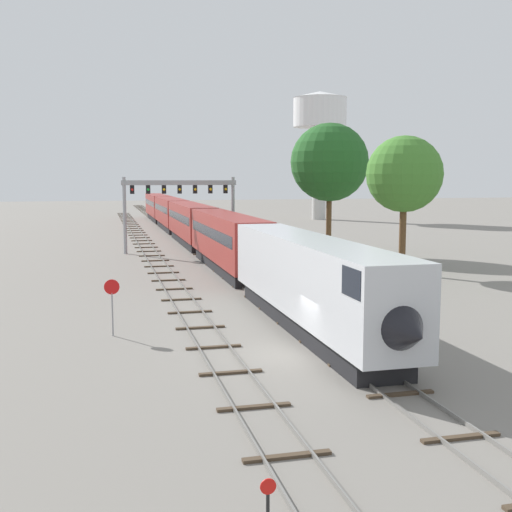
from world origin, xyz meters
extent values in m
plane|color=gray|center=(0.00, 0.00, 0.00)|extent=(400.00, 400.00, 0.00)
cube|color=slate|center=(1.28, 60.00, 0.08)|extent=(0.07, 200.00, 0.16)
cube|color=slate|center=(2.72, 60.00, 0.08)|extent=(0.07, 200.00, 0.16)
cube|color=#473828|center=(2.00, -10.00, 0.05)|extent=(2.60, 0.24, 0.10)
cube|color=#473828|center=(2.00, -6.00, 0.05)|extent=(2.60, 0.24, 0.10)
cube|color=#473828|center=(2.00, -2.00, 0.05)|extent=(2.60, 0.24, 0.10)
cube|color=#473828|center=(2.00, 2.00, 0.05)|extent=(2.60, 0.24, 0.10)
cube|color=#473828|center=(2.00, 6.00, 0.05)|extent=(2.60, 0.24, 0.10)
cube|color=#473828|center=(2.00, 10.00, 0.05)|extent=(2.60, 0.24, 0.10)
cube|color=#473828|center=(2.00, 14.00, 0.05)|extent=(2.60, 0.24, 0.10)
cube|color=#473828|center=(2.00, 18.00, 0.05)|extent=(2.60, 0.24, 0.10)
cube|color=#473828|center=(2.00, 22.00, 0.05)|extent=(2.60, 0.24, 0.10)
cube|color=#473828|center=(2.00, 26.00, 0.05)|extent=(2.60, 0.24, 0.10)
cube|color=#473828|center=(2.00, 30.00, 0.05)|extent=(2.60, 0.24, 0.10)
cube|color=#473828|center=(2.00, 34.00, 0.05)|extent=(2.60, 0.24, 0.10)
cube|color=#473828|center=(2.00, 38.00, 0.05)|extent=(2.60, 0.24, 0.10)
cube|color=#473828|center=(2.00, 42.00, 0.05)|extent=(2.60, 0.24, 0.10)
cube|color=#473828|center=(2.00, 46.00, 0.05)|extent=(2.60, 0.24, 0.10)
cube|color=#473828|center=(2.00, 50.00, 0.05)|extent=(2.60, 0.24, 0.10)
cube|color=#473828|center=(2.00, 54.00, 0.05)|extent=(2.60, 0.24, 0.10)
cube|color=#473828|center=(2.00, 58.00, 0.05)|extent=(2.60, 0.24, 0.10)
cube|color=#473828|center=(2.00, 62.00, 0.05)|extent=(2.60, 0.24, 0.10)
cube|color=#473828|center=(2.00, 66.00, 0.05)|extent=(2.60, 0.24, 0.10)
cube|color=#473828|center=(2.00, 70.00, 0.05)|extent=(2.60, 0.24, 0.10)
cube|color=#473828|center=(2.00, 74.00, 0.05)|extent=(2.60, 0.24, 0.10)
cube|color=#473828|center=(2.00, 78.00, 0.05)|extent=(2.60, 0.24, 0.10)
cube|color=#473828|center=(2.00, 82.00, 0.05)|extent=(2.60, 0.24, 0.10)
cube|color=#473828|center=(2.00, 86.00, 0.05)|extent=(2.60, 0.24, 0.10)
cube|color=#473828|center=(2.00, 90.00, 0.05)|extent=(2.60, 0.24, 0.10)
cube|color=#473828|center=(2.00, 94.00, 0.05)|extent=(2.60, 0.24, 0.10)
cube|color=#473828|center=(2.00, 98.00, 0.05)|extent=(2.60, 0.24, 0.10)
cube|color=#473828|center=(2.00, 102.00, 0.05)|extent=(2.60, 0.24, 0.10)
cube|color=#473828|center=(2.00, 106.00, 0.05)|extent=(2.60, 0.24, 0.10)
cube|color=#473828|center=(2.00, 110.00, 0.05)|extent=(2.60, 0.24, 0.10)
cube|color=#473828|center=(2.00, 114.00, 0.05)|extent=(2.60, 0.24, 0.10)
cube|color=#473828|center=(2.00, 118.00, 0.05)|extent=(2.60, 0.24, 0.10)
cube|color=#473828|center=(2.00, 122.00, 0.05)|extent=(2.60, 0.24, 0.10)
cube|color=#473828|center=(2.00, 126.00, 0.05)|extent=(2.60, 0.24, 0.10)
cube|color=#473828|center=(2.00, 130.00, 0.05)|extent=(2.60, 0.24, 0.10)
cube|color=#473828|center=(2.00, 134.00, 0.05)|extent=(2.60, 0.24, 0.10)
cube|color=#473828|center=(2.00, 138.00, 0.05)|extent=(2.60, 0.24, 0.10)
cube|color=#473828|center=(2.00, 142.00, 0.05)|extent=(2.60, 0.24, 0.10)
cube|color=#473828|center=(2.00, 146.00, 0.05)|extent=(2.60, 0.24, 0.10)
cube|color=#473828|center=(2.00, 150.00, 0.05)|extent=(2.60, 0.24, 0.10)
cube|color=#473828|center=(2.00, 154.00, 0.05)|extent=(2.60, 0.24, 0.10)
cube|color=#473828|center=(2.00, 158.00, 0.05)|extent=(2.60, 0.24, 0.10)
cube|color=slate|center=(-4.22, 40.00, 0.08)|extent=(0.07, 160.00, 0.16)
cube|color=slate|center=(-2.78, 40.00, 0.08)|extent=(0.07, 160.00, 0.16)
cube|color=#473828|center=(-3.50, -10.00, 0.05)|extent=(2.60, 0.24, 0.10)
cube|color=#473828|center=(-3.50, -6.00, 0.05)|extent=(2.60, 0.24, 0.10)
cube|color=#473828|center=(-3.50, -2.00, 0.05)|extent=(2.60, 0.24, 0.10)
cube|color=#473828|center=(-3.50, 2.00, 0.05)|extent=(2.60, 0.24, 0.10)
cube|color=#473828|center=(-3.50, 6.00, 0.05)|extent=(2.60, 0.24, 0.10)
cube|color=#473828|center=(-3.50, 10.00, 0.05)|extent=(2.60, 0.24, 0.10)
cube|color=#473828|center=(-3.50, 14.00, 0.05)|extent=(2.60, 0.24, 0.10)
cube|color=#473828|center=(-3.50, 18.00, 0.05)|extent=(2.60, 0.24, 0.10)
cube|color=#473828|center=(-3.50, 22.00, 0.05)|extent=(2.60, 0.24, 0.10)
cube|color=#473828|center=(-3.50, 26.00, 0.05)|extent=(2.60, 0.24, 0.10)
cube|color=#473828|center=(-3.50, 30.00, 0.05)|extent=(2.60, 0.24, 0.10)
cube|color=#473828|center=(-3.50, 34.00, 0.05)|extent=(2.60, 0.24, 0.10)
cube|color=#473828|center=(-3.50, 38.00, 0.05)|extent=(2.60, 0.24, 0.10)
cube|color=#473828|center=(-3.50, 42.00, 0.05)|extent=(2.60, 0.24, 0.10)
cube|color=#473828|center=(-3.50, 46.00, 0.05)|extent=(2.60, 0.24, 0.10)
cube|color=#473828|center=(-3.50, 50.00, 0.05)|extent=(2.60, 0.24, 0.10)
cube|color=#473828|center=(-3.50, 54.00, 0.05)|extent=(2.60, 0.24, 0.10)
cube|color=#473828|center=(-3.50, 58.00, 0.05)|extent=(2.60, 0.24, 0.10)
cube|color=#473828|center=(-3.50, 62.00, 0.05)|extent=(2.60, 0.24, 0.10)
cube|color=#473828|center=(-3.50, 66.00, 0.05)|extent=(2.60, 0.24, 0.10)
cube|color=#473828|center=(-3.50, 70.00, 0.05)|extent=(2.60, 0.24, 0.10)
cube|color=#473828|center=(-3.50, 74.00, 0.05)|extent=(2.60, 0.24, 0.10)
cube|color=#473828|center=(-3.50, 78.00, 0.05)|extent=(2.60, 0.24, 0.10)
cube|color=#473828|center=(-3.50, 82.00, 0.05)|extent=(2.60, 0.24, 0.10)
cube|color=#473828|center=(-3.50, 86.00, 0.05)|extent=(2.60, 0.24, 0.10)
cube|color=#473828|center=(-3.50, 90.00, 0.05)|extent=(2.60, 0.24, 0.10)
cube|color=#473828|center=(-3.50, 94.00, 0.05)|extent=(2.60, 0.24, 0.10)
cube|color=#473828|center=(-3.50, 98.00, 0.05)|extent=(2.60, 0.24, 0.10)
cube|color=#473828|center=(-3.50, 102.00, 0.05)|extent=(2.60, 0.24, 0.10)
cube|color=#473828|center=(-3.50, 106.00, 0.05)|extent=(2.60, 0.24, 0.10)
cube|color=#473828|center=(-3.50, 110.00, 0.05)|extent=(2.60, 0.24, 0.10)
cube|color=#473828|center=(-3.50, 114.00, 0.05)|extent=(2.60, 0.24, 0.10)
cube|color=#473828|center=(-3.50, 118.00, 0.05)|extent=(2.60, 0.24, 0.10)
cube|color=silver|center=(2.00, 4.55, 2.90)|extent=(3.00, 21.10, 3.80)
cone|color=black|center=(2.00, -6.20, 2.50)|extent=(2.88, 2.60, 2.88)
cube|color=black|center=(2.00, -4.80, 4.04)|extent=(3.04, 1.80, 1.10)
cube|color=black|center=(2.00, 4.55, 0.50)|extent=(2.52, 18.99, 1.00)
cube|color=maroon|center=(2.00, 26.64, 2.90)|extent=(3.00, 21.10, 3.80)
cube|color=black|center=(2.00, 26.64, 3.30)|extent=(3.04, 19.41, 0.90)
cube|color=black|center=(2.00, 26.64, 0.50)|extent=(2.52, 18.99, 1.00)
cube|color=maroon|center=(2.00, 48.74, 2.90)|extent=(3.00, 21.10, 3.80)
cube|color=black|center=(2.00, 48.74, 3.30)|extent=(3.04, 19.41, 0.90)
cube|color=black|center=(2.00, 48.74, 0.50)|extent=(2.52, 18.99, 1.00)
cube|color=maroon|center=(2.00, 70.84, 2.90)|extent=(3.00, 21.10, 3.80)
cube|color=black|center=(2.00, 70.84, 3.30)|extent=(3.04, 19.41, 0.90)
cube|color=black|center=(2.00, 70.84, 0.50)|extent=(2.52, 18.99, 1.00)
cube|color=maroon|center=(2.00, 92.93, 2.90)|extent=(3.00, 21.10, 3.80)
cube|color=black|center=(2.00, 92.93, 3.30)|extent=(3.04, 19.41, 0.90)
cube|color=black|center=(2.00, 92.93, 0.50)|extent=(2.52, 18.99, 1.00)
cylinder|color=#999BA0|center=(-6.00, 40.69, 3.99)|extent=(0.36, 0.36, 7.99)
cylinder|color=#999BA0|center=(5.50, 40.69, 3.99)|extent=(0.36, 0.36, 7.99)
cube|color=#999BA0|center=(-0.25, 40.69, 7.39)|extent=(12.10, 0.36, 0.50)
cube|color=black|center=(-5.18, 40.74, 6.69)|extent=(0.44, 0.32, 0.90)
sphere|color=red|center=(-5.18, 40.55, 6.69)|extent=(0.28, 0.28, 0.28)
cube|color=black|center=(-3.54, 40.74, 6.69)|extent=(0.44, 0.32, 0.90)
sphere|color=green|center=(-3.54, 40.55, 6.69)|extent=(0.28, 0.28, 0.28)
cube|color=black|center=(-1.89, 40.74, 6.69)|extent=(0.44, 0.32, 0.90)
sphere|color=yellow|center=(-1.89, 40.55, 6.69)|extent=(0.28, 0.28, 0.28)
cube|color=black|center=(-0.25, 40.74, 6.69)|extent=(0.44, 0.32, 0.90)
sphere|color=yellow|center=(-0.25, 40.55, 6.69)|extent=(0.28, 0.28, 0.28)
cube|color=black|center=(1.39, 40.74, 6.69)|extent=(0.44, 0.32, 0.90)
sphere|color=yellow|center=(1.39, 40.55, 6.69)|extent=(0.28, 0.28, 0.28)
cube|color=black|center=(3.04, 40.74, 6.69)|extent=(0.44, 0.32, 0.90)
sphere|color=yellow|center=(3.04, 40.55, 6.69)|extent=(0.28, 0.28, 0.28)
cube|color=black|center=(4.68, 40.74, 6.69)|extent=(0.44, 0.32, 0.90)
sphere|color=yellow|center=(4.68, 40.55, 6.69)|extent=(0.28, 0.28, 0.28)
cylinder|color=beige|center=(32.26, 88.74, 8.72)|extent=(2.60, 2.60, 17.43)
cylinder|color=white|center=(32.26, 88.74, 20.13)|extent=(10.00, 10.00, 5.40)
cone|color=white|center=(32.26, 88.74, 23.43)|extent=(10.20, 10.20, 1.20)
cylinder|color=red|center=(-5.10, -13.90, 1.28)|extent=(0.36, 0.03, 0.36)
cylinder|color=gray|center=(-8.00, 5.47, 1.10)|extent=(0.08, 0.08, 2.20)
cylinder|color=red|center=(-8.00, 5.45, 2.50)|extent=(0.76, 0.03, 0.76)
cylinder|color=brown|center=(15.69, 21.14, 3.01)|extent=(0.56, 0.56, 6.02)
sphere|color=#427F2D|center=(15.69, 21.14, 8.20)|extent=(6.23, 6.23, 6.23)
cylinder|color=brown|center=(14.64, 35.72, 3.33)|extent=(0.56, 0.56, 6.67)
sphere|color=#235B23|center=(14.64, 35.72, 9.49)|extent=(8.05, 8.05, 8.05)
camera|label=1|loc=(-8.44, -26.37, 7.88)|focal=44.43mm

